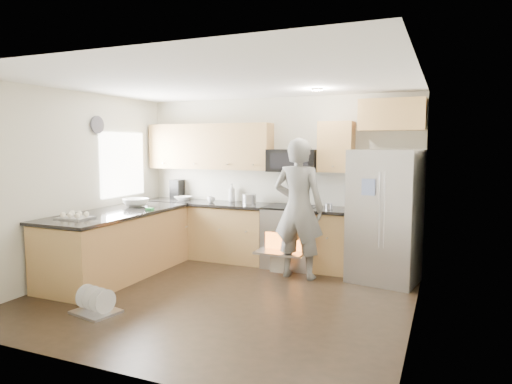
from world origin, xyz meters
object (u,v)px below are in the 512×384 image
at_px(refrigerator, 385,216).
at_px(dish_rack, 96,306).
at_px(stove_range, 291,223).
at_px(person, 298,209).

relative_size(refrigerator, dish_rack, 3.29).
bearing_deg(stove_range, person, -61.10).
bearing_deg(dish_rack, person, 52.93).
distance_m(refrigerator, dish_rack, 3.81).
bearing_deg(person, stove_range, -59.90).
bearing_deg(refrigerator, person, -155.94).
height_order(stove_range, dish_rack, stove_range).
bearing_deg(refrigerator, stove_range, -179.70).
height_order(refrigerator, dish_rack, refrigerator).
xyz_separation_m(refrigerator, person, (-1.13, -0.28, 0.08)).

